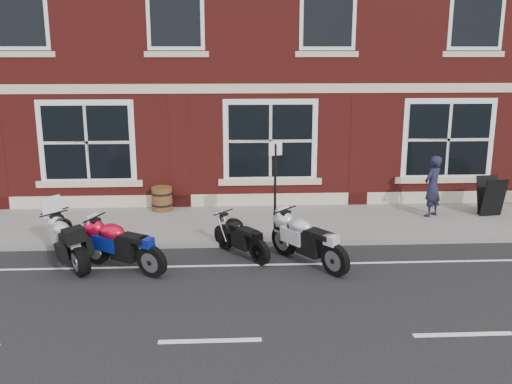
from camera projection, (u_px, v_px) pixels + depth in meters
The scene contains 13 objects.
ground at pixel (214, 269), 11.73m from camera, with size 80.00×80.00×0.00m, color black.
sidewalk at pixel (216, 224), 14.62m from camera, with size 30.00×3.00×0.12m, color slate.
kerb at pixel (215, 244), 13.09m from camera, with size 30.00×0.16×0.12m, color slate.
pub_building at pixel (217, 5), 20.48m from camera, with size 24.00×12.00×12.00m, color #5E1714.
moto_touring_silver at pixel (68, 239), 11.89m from camera, with size 1.16×1.85×1.36m.
moto_sport_red at pixel (122, 243), 11.60m from camera, with size 1.91×1.29×0.98m.
moto_sport_black at pixel (70, 238), 12.00m from camera, with size 1.25×1.86×0.95m.
moto_sport_silver at pixel (308, 238), 11.89m from camera, with size 1.40×1.90×1.00m.
moto_naked_black at pixel (241, 235), 12.40m from camera, with size 1.18×1.58×0.84m.
pedestrian_left at pixel (433, 186), 14.94m from camera, with size 0.59×0.39×1.62m, color black.
a_board_sign at pixel (491, 196), 15.10m from camera, with size 0.62×0.42×1.04m, color black, non-canonical shape.
barrel_planter at pixel (162, 199), 15.61m from camera, with size 0.59×0.59×0.65m.
parking_sign at pixel (275, 183), 12.96m from camera, with size 0.31×0.14×2.30m.
Camera 1 is at (0.30, -11.04, 4.34)m, focal length 40.00 mm.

